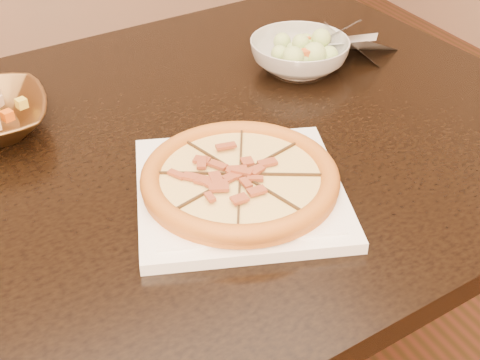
{
  "coord_description": "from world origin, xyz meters",
  "views": [
    {
      "loc": [
        -0.37,
        -0.96,
        1.34
      ],
      "look_at": [
        -0.01,
        -0.27,
        0.78
      ],
      "focal_mm": 50.0,
      "sensor_mm": 36.0,
      "label": 1
    }
  ],
  "objects_px": {
    "pizza": "(240,178)",
    "salad_bowl": "(299,55)",
    "plate": "(240,191)",
    "dining_table": "(141,203)"
  },
  "relations": [
    {
      "from": "dining_table",
      "to": "salad_bowl",
      "type": "bearing_deg",
      "value": 20.58
    },
    {
      "from": "dining_table",
      "to": "salad_bowl",
      "type": "distance_m",
      "value": 0.44
    },
    {
      "from": "plate",
      "to": "salad_bowl",
      "type": "height_order",
      "value": "salad_bowl"
    },
    {
      "from": "pizza",
      "to": "salad_bowl",
      "type": "height_order",
      "value": "salad_bowl"
    },
    {
      "from": "dining_table",
      "to": "plate",
      "type": "height_order",
      "value": "plate"
    },
    {
      "from": "pizza",
      "to": "salad_bowl",
      "type": "distance_m",
      "value": 0.44
    },
    {
      "from": "dining_table",
      "to": "pizza",
      "type": "relative_size",
      "value": 5.5
    },
    {
      "from": "dining_table",
      "to": "plate",
      "type": "relative_size",
      "value": 4.18
    },
    {
      "from": "dining_table",
      "to": "pizza",
      "type": "height_order",
      "value": "pizza"
    },
    {
      "from": "plate",
      "to": "pizza",
      "type": "height_order",
      "value": "pizza"
    }
  ]
}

